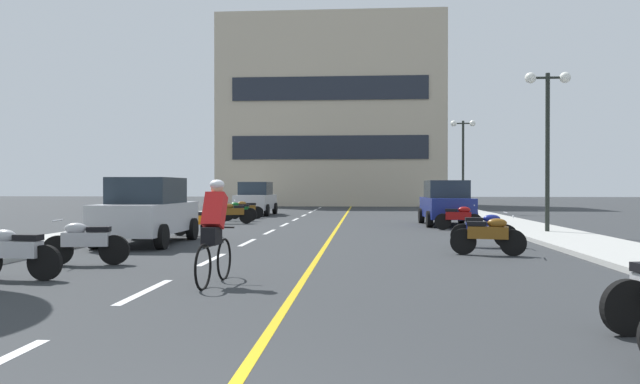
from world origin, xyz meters
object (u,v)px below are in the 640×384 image
Objects in this scene: motorcycle_3 at (85,242)px; motorcycle_7 at (459,217)px; street_lamp_mid at (548,115)px; street_lamp_far at (463,145)px; motorcycle_2 at (14,252)px; motorcycle_6 at (194,221)px; motorcycle_4 at (489,235)px; cyclist_rider at (214,229)px; parked_car_mid at (446,203)px; parked_car_near at (148,211)px; parked_car_far at (256,198)px; motorcycle_8 at (233,213)px; motorcycle_5 at (484,229)px; motorcycle_10 at (246,209)px; motorcycle_9 at (239,211)px.

motorcycle_3 is 1.00× the size of motorcycle_7.
street_lamp_far reaches higher than street_lamp_mid.
motorcycle_2 is 1.03× the size of motorcycle_6.
motorcycle_2 is (-11.73, -26.67, -3.55)m from street_lamp_far.
street_lamp_mid is 3.07× the size of motorcycle_4.
parked_car_mid is at bearing 69.54° from cyclist_rider.
motorcycle_4 is (8.76, -2.12, -0.44)m from parked_car_near.
motorcycle_8 is (0.43, -7.83, -0.44)m from parked_car_far.
motorcycle_5 is 16.07m from motorcycle_10.
street_lamp_mid is 15.25m from motorcycle_10.
parked_car_near is at bearing 117.91° from cyclist_rider.
motorcycle_6 is 9.37m from motorcycle_7.
parked_car_near is at bearing -120.12° from street_lamp_far.
parked_car_mid is 2.51× the size of motorcycle_4.
motorcycle_6 is at bearing -145.09° from parked_car_mid.
parked_car_far is 2.48× the size of motorcycle_9.
motorcycle_7 is 0.99× the size of motorcycle_9.
motorcycle_9 is at bearing 165.64° from parked_car_mid.
parked_car_near reaches higher than motorcycle_3.
motorcycle_7 is (0.30, 6.19, 0.00)m from motorcycle_5.
parked_car_near is 4.52m from motorcycle_3.
parked_car_mid is 2.56× the size of motorcycle_6.
parked_car_mid is 2.50× the size of motorcycle_7.
motorcycle_2 is 1.01× the size of motorcycle_4.
parked_car_near is 2.48× the size of motorcycle_9.
street_lamp_mid is at bearing 63.07° from motorcycle_4.
motorcycle_3 is (0.35, -4.48, -0.44)m from parked_car_near.
parked_car_near is 9.04m from motorcycle_5.
motorcycle_10 is at bearing 93.40° from motorcycle_8.
street_lamp_far is 3.18× the size of motorcycle_7.
motorcycle_2 and motorcycle_3 have the same top height.
parked_car_far is at bearing 90.17° from parked_car_near.
street_lamp_far reaches higher than motorcycle_4.
parked_car_near is at bearing 178.35° from motorcycle_5.
motorcycle_4 is 1.88m from motorcycle_5.
parked_car_far is at bearing 132.64° from street_lamp_mid.
motorcycle_4 is at bearing 15.73° from motorcycle_3.
motorcycle_7 is (9.37, -10.99, -0.44)m from parked_car_far.
parked_car_near is 11.10m from motorcycle_9.
motorcycle_10 is (-11.61, -7.12, -3.55)m from street_lamp_far.
motorcycle_6 is at bearing -87.68° from parked_car_far.
motorcycle_7 is 1.02× the size of motorcycle_8.
motorcycle_4 is at bearing -92.58° from parked_car_mid.
motorcycle_9 is (0.22, 11.09, -0.44)m from parked_car_near.
cyclist_rider is at bearing -62.09° from parked_car_near.
motorcycle_4 is at bearing -93.99° from motorcycle_7.
motorcycle_4 is (8.81, -19.04, -0.44)m from parked_car_far.
motorcycle_7 is (8.79, 3.23, 0.00)m from motorcycle_6.
cyclist_rider is (-8.24, -26.86, -3.13)m from street_lamp_far.
motorcycle_4 is (8.41, 2.37, 0.00)m from motorcycle_3.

